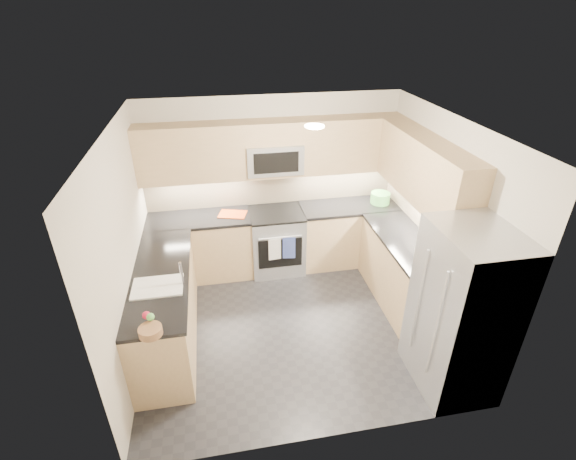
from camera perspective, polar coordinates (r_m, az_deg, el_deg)
The scene contains 36 objects.
floor at distance 5.40m, azimuth 0.69°, elevation -12.54°, with size 3.60×3.20×0.00m, color #25262B.
ceiling at distance 4.19m, azimuth 0.90°, elevation 14.02°, with size 3.60×3.20×0.02m, color beige.
wall_back at distance 6.08m, azimuth -2.16°, elevation 6.45°, with size 3.60×0.02×2.50m, color beige.
wall_front at distance 3.41m, azimuth 6.16°, elevation -14.28°, with size 3.60×0.02×2.50m, color beige.
wall_left at distance 4.71m, azimuth -21.29°, elevation -2.90°, with size 0.02×3.20×2.50m, color beige.
wall_right at distance 5.28m, azimuth 20.32°, elevation 0.86°, with size 0.02×3.20×2.50m, color beige.
base_cab_back_left at distance 6.13m, azimuth -11.72°, elevation -2.39°, with size 1.42×0.60×0.90m, color tan.
base_cab_back_right at distance 6.41m, azimuth 8.06°, elevation -0.57°, with size 1.42×0.60×0.90m, color tan.
base_cab_right at distance 5.66m, azimuth 15.58°, elevation -5.84°, with size 0.60×1.70×0.90m, color tan.
base_cab_peninsula at distance 5.10m, azimuth -16.34°, elevation -10.30°, with size 0.60×2.00×0.90m, color tan.
countertop_back_left at distance 5.91m, azimuth -12.17°, elevation 1.51°, with size 1.42×0.63×0.04m, color black.
countertop_back_right at distance 6.19m, azimuth 8.36°, elevation 3.22°, with size 1.42×0.63×0.04m, color black.
countertop_right at distance 5.41m, azimuth 16.22°, elevation -1.74°, with size 0.63×1.70×0.04m, color black.
countertop_peninsula at distance 4.83m, azimuth -17.10°, elevation -5.95°, with size 0.63×2.00×0.04m, color black.
upper_cab_back at distance 5.72m, azimuth -2.00°, elevation 11.11°, with size 3.60×0.35×0.75m, color tan.
upper_cab_right at distance 5.19m, azimuth 18.27°, elevation 7.73°, with size 0.35×1.95×0.75m, color tan.
backsplash_back at distance 6.10m, azimuth -2.14°, elevation 5.95°, with size 3.60×0.01×0.51m, color tan.
backsplash_right at distance 5.65m, azimuth 18.03°, elevation 2.49°, with size 0.01×2.30×0.51m, color tan.
gas_range at distance 6.15m, azimuth -1.57°, elevation -1.56°, with size 0.76×0.65×0.91m, color #A8ABB0.
range_cooktop at distance 5.93m, azimuth -1.63°, elevation 2.27°, with size 0.76×0.65×0.03m, color black.
oven_door_glass at distance 5.88m, azimuth -1.06°, elevation -3.21°, with size 0.62×0.02×0.45m, color black.
oven_handle at distance 5.72m, azimuth -1.05°, elevation -1.02°, with size 0.02×0.02×0.60m, color #B2B5BA.
microwave at distance 5.74m, azimuth -1.94°, elevation 9.85°, with size 0.76×0.40×0.40m, color #9C9FA4.
microwave_door at distance 5.55m, azimuth -1.61°, elevation 9.17°, with size 0.60×0.01×0.28m, color black.
refrigerator at distance 4.49m, azimuth 22.62°, elevation -10.34°, with size 0.70×0.90×1.80m, color #A7AAAF.
fridge_handle_left at distance 4.17m, azimuth 19.61°, elevation -12.19°, with size 0.02×0.02×1.20m, color #B2B5BA.
fridge_handle_right at distance 4.41m, azimuth 17.42°, elevation -9.26°, with size 0.02×0.02×1.20m, color #B2B5BA.
sink_basin at distance 4.65m, azimuth -17.28°, elevation -8.10°, with size 0.52×0.38×0.16m, color white.
faucet at distance 4.50m, azimuth -14.36°, elevation -5.82°, with size 0.03×0.03×0.28m, color silver.
utensil_bowl at distance 6.30m, azimuth 12.50°, elevation 4.31°, with size 0.28×0.28×0.16m, color #52AD4A.
cutting_board at distance 5.89m, azimuth -7.59°, elevation 2.16°, with size 0.38×0.26×0.01m, color #C74312.
fruit_basket at distance 4.03m, azimuth -18.30°, elevation -13.00°, with size 0.21×0.21×0.08m, color #9B6D48.
fruit_apple at distance 4.09m, azimuth -18.80°, elevation -10.98°, with size 0.08×0.08×0.08m, color red.
fruit_pear at distance 4.06m, azimuth -18.30°, elevation -11.22°, with size 0.07×0.07×0.07m, color #62C353.
dish_towel_check at distance 5.78m, azimuth -1.82°, elevation -2.65°, with size 0.17×0.01×0.33m, color white.
dish_towel_blue at distance 5.81m, azimuth 0.14°, elevation -2.47°, with size 0.18×0.01×0.33m, color #33438D.
Camera 1 is at (-0.80, -3.96, 3.58)m, focal length 26.00 mm.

